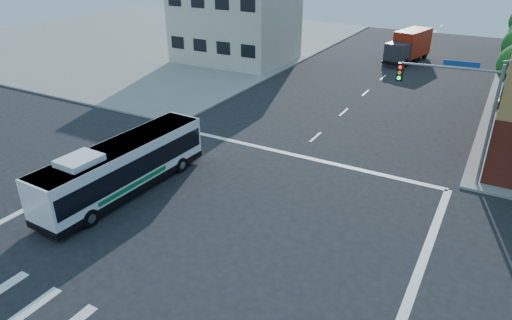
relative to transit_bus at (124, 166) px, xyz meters
The scene contains 7 objects.
ground 6.44m from the transit_bus, ahead, with size 120.00×120.00×0.00m, color black.
sidewalk_nw 44.89m from the transit_bus, 129.89° to the left, with size 50.00×50.00×0.15m, color gray.
building_west 31.42m from the transit_bus, 110.16° to the left, with size 12.06×10.06×8.00m.
signal_mast_ne 18.62m from the transit_bus, 33.28° to the left, with size 7.91×1.13×8.07m.
transit_bus is the anchor object (origin of this frame).
box_truck 39.06m from the transit_bus, 80.05° to the left, with size 3.79×8.04×3.49m.
parked_car 32.09m from the transit_bus, 56.24° to the left, with size 1.62×4.04×1.38m, color #D0C458.
Camera 1 is at (10.94, -15.32, 12.67)m, focal length 32.00 mm.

